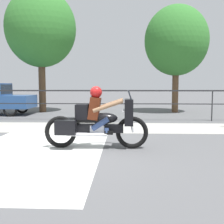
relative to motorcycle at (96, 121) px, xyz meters
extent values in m
plane|color=#565659|center=(-0.72, -0.16, -0.67)|extent=(120.00, 120.00, 0.00)
cube|color=#A8A59E|center=(-0.72, 3.24, -0.67)|extent=(44.00, 2.40, 0.01)
cube|color=silver|center=(-1.40, -0.36, -0.67)|extent=(3.15, 6.00, 0.01)
cube|color=#232326|center=(-0.72, 5.27, 0.61)|extent=(36.00, 0.04, 0.06)
cube|color=#232326|center=(-0.72, 5.27, 0.05)|extent=(36.00, 0.03, 0.04)
cylinder|color=#232326|center=(-0.72, 5.27, -0.02)|extent=(0.05, 0.05, 1.31)
cylinder|color=#232326|center=(4.38, 5.27, -0.02)|extent=(0.05, 0.05, 1.31)
torus|color=black|center=(0.87, 0.00, -0.28)|extent=(0.78, 0.11, 0.78)
torus|color=black|center=(-0.86, 0.00, -0.28)|extent=(0.78, 0.11, 0.78)
cube|color=black|center=(0.00, 0.00, -0.18)|extent=(1.32, 0.22, 0.20)
cube|color=silver|center=(0.04, 0.00, -0.23)|extent=(0.34, 0.26, 0.26)
ellipsoid|color=black|center=(0.21, 0.00, 0.06)|extent=(0.63, 0.30, 0.26)
cube|color=black|center=(-0.17, 0.00, 0.00)|extent=(0.76, 0.28, 0.08)
cube|color=black|center=(0.79, 0.00, 0.21)|extent=(0.20, 0.56, 0.61)
cube|color=#1E232B|center=(0.81, 0.00, 0.62)|extent=(0.10, 0.47, 0.24)
cylinder|color=silver|center=(0.65, 0.00, 0.26)|extent=(0.04, 0.70, 0.04)
cylinder|color=silver|center=(-0.20, -0.16, -0.31)|extent=(0.95, 0.09, 0.09)
cube|color=black|center=(-0.68, -0.24, -0.13)|extent=(0.48, 0.28, 0.34)
cube|color=black|center=(-0.68, 0.24, -0.13)|extent=(0.48, 0.28, 0.34)
cylinder|color=silver|center=(0.84, 0.00, -0.03)|extent=(0.17, 0.06, 0.49)
cube|color=#4C1E0F|center=(-0.03, 0.00, 0.30)|extent=(0.31, 0.36, 0.56)
sphere|color=#8C6647|center=(0.01, 0.00, 0.66)|extent=(0.23, 0.23, 0.23)
sphere|color=#B21919|center=(0.01, 0.00, 0.68)|extent=(0.29, 0.29, 0.29)
cylinder|color=#33477A|center=(0.12, -0.15, -0.06)|extent=(0.44, 0.13, 0.34)
cylinder|color=#33477A|center=(0.27, -0.15, -0.20)|extent=(0.11, 0.11, 0.11)
cube|color=black|center=(0.32, -0.15, -0.26)|extent=(0.20, 0.10, 0.09)
cylinder|color=#33477A|center=(0.12, 0.15, -0.06)|extent=(0.44, 0.13, 0.34)
cylinder|color=#33477A|center=(0.27, 0.15, -0.20)|extent=(0.11, 0.11, 0.11)
cube|color=black|center=(0.32, 0.15, -0.26)|extent=(0.20, 0.10, 0.09)
cylinder|color=#8C6647|center=(0.31, -0.30, 0.38)|extent=(0.71, 0.09, 0.32)
cylinder|color=#8C6647|center=(0.31, 0.30, 0.38)|extent=(0.71, 0.09, 0.32)
cube|color=black|center=(-0.33, 0.00, 0.21)|extent=(0.30, 0.31, 0.36)
cube|color=#19232D|center=(-5.30, 7.31, 0.63)|extent=(0.04, 1.35, 0.49)
torus|color=black|center=(-4.80, 6.52, -0.31)|extent=(0.72, 0.11, 0.72)
torus|color=black|center=(-4.80, 8.11, -0.31)|extent=(0.72, 0.11, 0.72)
cylinder|color=brown|center=(3.49, 8.98, 0.58)|extent=(0.34, 0.34, 2.49)
ellipsoid|color=#33752D|center=(3.49, 8.98, 3.24)|extent=(3.44, 3.44, 3.79)
cylinder|color=brown|center=(-3.90, 8.85, 0.84)|extent=(0.38, 0.38, 3.01)
ellipsoid|color=#33752D|center=(-3.90, 8.85, 3.92)|extent=(3.83, 3.83, 4.22)
camera|label=1|loc=(0.68, -6.67, 0.87)|focal=45.00mm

